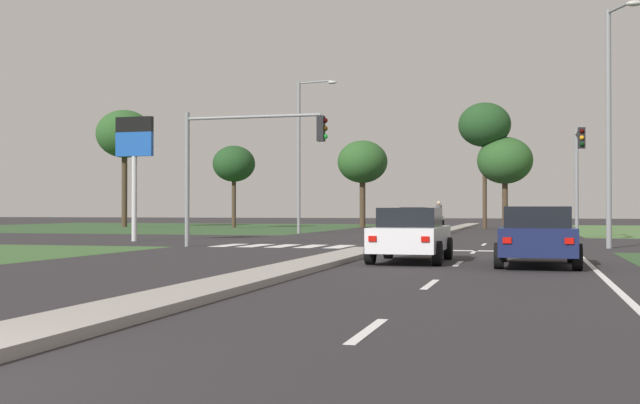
{
  "coord_description": "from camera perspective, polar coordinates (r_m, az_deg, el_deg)",
  "views": [
    {
      "loc": [
        5.36,
        -4.94,
        1.43
      ],
      "look_at": [
        -5.11,
        34.18,
        1.84
      ],
      "focal_mm": 44.24,
      "sensor_mm": 36.0,
      "label": 1
    }
  ],
  "objects": [
    {
      "name": "crosswalk_bar_fifth",
      "position": [
        30.62,
        1.45,
        -3.24
      ],
      "size": [
        0.7,
        2.8,
        0.01
      ],
      "primitive_type": "cube",
      "color": "silver",
      "rests_on": "ground"
    },
    {
      "name": "car_silver_third",
      "position": [
        62.73,
        7.93,
        -1.18
      ],
      "size": [
        1.95,
        4.58,
        1.49
      ],
      "rotation": [
        0.0,
        0.0,
        3.14
      ],
      "color": "#B7B7BC",
      "rests_on": "ground"
    },
    {
      "name": "lane_dash_second",
      "position": [
        15.32,
        7.99,
        -5.91
      ],
      "size": [
        0.14,
        2.0,
        0.01
      ],
      "primitive_type": "cube",
      "color": "silver",
      "rests_on": "ground"
    },
    {
      "name": "treeline_near",
      "position": [
        68.51,
        -13.95,
        4.74
      ],
      "size": [
        4.72,
        4.72,
        9.84
      ],
      "color": "#423323",
      "rests_on": "ground"
    },
    {
      "name": "lane_dash_fourth",
      "position": [
        27.24,
        11.08,
        -3.57
      ],
      "size": [
        0.14,
        2.0,
        0.01
      ],
      "primitive_type": "cube",
      "color": "silver",
      "rests_on": "ground"
    },
    {
      "name": "grass_verge_far_left",
      "position": [
        66.99,
        -12.45,
        -1.78
      ],
      "size": [
        35.0,
        35.0,
        0.01
      ],
      "primitive_type": "cube",
      "color": "#2D4C28",
      "rests_on": "ground"
    },
    {
      "name": "crosswalk_bar_near",
      "position": [
        32.01,
        -6.59,
        -3.12
      ],
      "size": [
        0.7,
        2.8,
        0.01
      ],
      "primitive_type": "cube",
      "color": "silver",
      "rests_on": "ground"
    },
    {
      "name": "median_island_near",
      "position": [
        16.87,
        -3.61,
        -5.2
      ],
      "size": [
        1.2,
        22.0,
        0.14
      ],
      "primitive_type": "cube",
      "color": "gray",
      "rests_on": "ground"
    },
    {
      "name": "street_lamp_second",
      "position": [
        31.18,
        20.3,
        5.95
      ],
      "size": [
        1.1,
        1.83,
        8.87
      ],
      "color": "gray",
      "rests_on": "ground"
    },
    {
      "name": "car_navy_fourth",
      "position": [
        20.89,
        15.43,
        -2.35
      ],
      "size": [
        2.03,
        4.33,
        1.52
      ],
      "color": "#161E47",
      "rests_on": "ground"
    },
    {
      "name": "traffic_signal_near_left",
      "position": [
        30.39,
        -5.8,
        3.69
      ],
      "size": [
        5.76,
        0.32,
        5.24
      ],
      "color": "gray",
      "rests_on": "ground"
    },
    {
      "name": "lane_dash_third",
      "position": [
        21.27,
        9.97,
        -4.41
      ],
      "size": [
        0.14,
        2.0,
        0.01
      ],
      "primitive_type": "cube",
      "color": "silver",
      "rests_on": "ground"
    },
    {
      "name": "pedestrian_at_median",
      "position": [
        47.0,
        8.6,
        -0.79
      ],
      "size": [
        0.34,
        0.34,
        1.82
      ],
      "rotation": [
        0.0,
        0.0,
        5.94
      ],
      "color": "#4C4C4C",
      "rests_on": "median_island_far"
    },
    {
      "name": "traffic_signal_far_right",
      "position": [
        40.06,
        18.19,
        2.78
      ],
      "size": [
        0.32,
        4.44,
        5.46
      ],
      "color": "gray",
      "rests_on": "ground"
    },
    {
      "name": "crosswalk_bar_third",
      "position": [
        31.24,
        -2.66,
        -3.19
      ],
      "size": [
        0.7,
        2.8,
        0.01
      ],
      "primitive_type": "cube",
      "color": "silver",
      "rests_on": "ground"
    },
    {
      "name": "stop_bar_near",
      "position": [
        28.02,
        11.8,
        -3.48
      ],
      "size": [
        6.4,
        0.5,
        0.01
      ],
      "primitive_type": "cube",
      "color": "silver",
      "rests_on": "ground"
    },
    {
      "name": "treeline_fourth",
      "position": [
        60.81,
        11.82,
        5.44
      ],
      "size": [
        3.92,
        3.92,
        9.51
      ],
      "color": "#423323",
      "rests_on": "ground"
    },
    {
      "name": "treeline_fifth",
      "position": [
        60.68,
        13.23,
        2.91
      ],
      "size": [
        4.12,
        4.12,
        6.89
      ],
      "color": "#423323",
      "rests_on": "ground"
    },
    {
      "name": "crosswalk_bar_second",
      "position": [
        31.61,
        -4.65,
        -3.16
      ],
      "size": [
        0.7,
        2.8,
        0.01
      ],
      "primitive_type": "cube",
      "color": "silver",
      "rests_on": "ground"
    },
    {
      "name": "car_teal_near",
      "position": [
        53.61,
        6.78,
        -1.23
      ],
      "size": [
        2.06,
        4.2,
        1.6
      ],
      "rotation": [
        0.0,
        0.0,
        3.14
      ],
      "color": "#19565B",
      "rests_on": "ground"
    },
    {
      "name": "crosswalk_bar_fourth",
      "position": [
        30.91,
        -0.62,
        -3.22
      ],
      "size": [
        0.7,
        2.8,
        0.01
      ],
      "primitive_type": "cube",
      "color": "silver",
      "rests_on": "ground"
    },
    {
      "name": "street_lamp_third",
      "position": [
        47.57,
        -1.3,
        3.92
      ],
      "size": [
        2.56,
        0.64,
        9.19
      ],
      "color": "gray",
      "rests_on": "ground"
    },
    {
      "name": "treeline_second",
      "position": [
        63.98,
        -6.25,
        2.73
      ],
      "size": [
        3.43,
        3.43,
        6.62
      ],
      "color": "#423323",
      "rests_on": "ground"
    },
    {
      "name": "car_white_second",
      "position": [
        21.79,
        6.59,
        -2.33
      ],
      "size": [
        1.97,
        4.26,
        1.49
      ],
      "color": "silver",
      "rests_on": "ground"
    },
    {
      "name": "median_island_far",
      "position": [
        60.19,
        9.89,
        -1.86
      ],
      "size": [
        1.2,
        36.0,
        0.14
      ],
      "primitive_type": "cube",
      "color": "gray",
      "rests_on": "ground"
    },
    {
      "name": "fuel_price_totem",
      "position": [
        36.99,
        -13.28,
        3.65
      ],
      "size": [
        1.8,
        0.24,
        5.68
      ],
      "color": "silver",
      "rests_on": "ground"
    },
    {
      "name": "edge_line_right",
      "position": [
        17.06,
        20.03,
        -5.34
      ],
      "size": [
        0.14,
        24.0,
        0.01
      ],
      "primitive_type": "cube",
      "color": "silver",
      "rests_on": "ground"
    },
    {
      "name": "treeline_third",
      "position": [
        64.22,
        3.09,
        2.88
      ],
      "size": [
        4.07,
        4.07,
        7.08
      ],
      "color": "#423323",
      "rests_on": "ground"
    },
    {
      "name": "lane_dash_fifth",
      "position": [
        33.22,
        11.78,
        -3.02
      ],
      "size": [
        0.14,
        2.0,
        0.01
      ],
      "primitive_type": "cube",
      "color": "silver",
      "rests_on": "ground"
    },
    {
      "name": "lane_dash_near",
      "position": [
        9.44,
        3.48,
        -9.27
      ],
      "size": [
        0.14,
        2.0,
        0.01
      ],
      "primitive_type": "cube",
      "color": "silver",
      "rests_on": "ground"
    },
    {
      "name": "ground_plane",
      "position": [
        35.37,
        6.27,
        -2.89
      ],
      "size": [
        200.0,
        200.0,
        0.0
      ],
      "primitive_type": "plane",
      "color": "#282628"
    }
  ]
}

